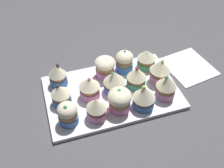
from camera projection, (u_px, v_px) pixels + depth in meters
ground_plane at (112, 97)px, 81.11cm from camera, size 180.00×180.00×3.00cm
baking_tray at (112, 92)px, 79.61cm from camera, size 38.92×24.56×1.20cm
cupcake_0 at (68, 113)px, 68.98cm from camera, size 5.30×5.30×7.17cm
cupcake_1 at (96, 108)px, 70.01cm from camera, size 5.50×5.50×7.06cm
cupcake_2 at (120, 100)px, 71.91cm from camera, size 6.58×6.58×7.36cm
cupcake_3 at (144, 97)px, 72.55cm from camera, size 6.37×6.37×7.76cm
cupcake_4 at (166, 86)px, 75.00cm from camera, size 5.85×5.85×8.15cm
cupcake_5 at (61, 95)px, 73.70cm from camera, size 5.55×5.55×6.87cm
cupcake_6 at (90, 88)px, 74.94cm from camera, size 5.94×5.94×7.37cm
cupcake_7 at (114, 81)px, 76.64cm from camera, size 6.49×6.49×7.82cm
cupcake_8 at (136, 76)px, 78.45cm from camera, size 5.76×5.76×7.39cm
cupcake_9 at (160, 70)px, 79.47cm from camera, size 6.19×6.19×8.22cm
cupcake_10 at (58, 75)px, 78.67cm from camera, size 5.28×5.28×7.69cm
cupcake_11 at (105, 67)px, 81.38cm from camera, size 6.32×6.32×6.81cm
cupcake_12 at (124, 61)px, 83.35cm from camera, size 5.49×5.49×7.22cm
cupcake_13 at (146, 59)px, 84.30cm from camera, size 5.88×5.88×6.70cm
napkin at (189, 66)px, 88.28cm from camera, size 16.39×17.46×0.60cm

